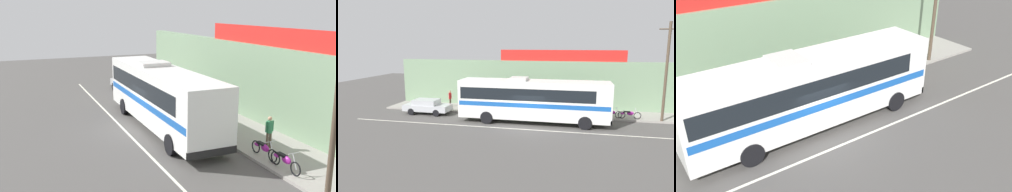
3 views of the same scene
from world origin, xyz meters
The scene contains 13 objects.
ground_plane centered at (0.00, 0.00, 0.00)m, with size 70.00×70.00×0.00m, color #4F4C49.
sidewalk_slab centered at (0.00, 5.20, 0.07)m, with size 30.00×3.60×0.14m, color gray.
storefront_facade centered at (0.00, 7.35, 2.40)m, with size 30.00×0.70×4.80m, color gray.
storefront_billboard centered at (2.17, 7.35, 5.35)m, with size 12.29×0.12×1.10m, color red.
road_center_stripe centered at (0.00, -0.80, 0.00)m, with size 30.00×0.14×0.01m, color silver.
intercity_bus centered at (0.13, 1.37, 2.07)m, with size 12.33×2.67×3.78m.
parked_car centered at (-9.92, 2.34, 0.74)m, with size 4.30×1.86×1.37m.
utility_pole centered at (10.78, 3.72, 4.35)m, with size 1.60×0.22×8.15m.
motorcycle_green centered at (8.21, 3.88, 0.57)m, with size 1.90×0.56×0.94m.
motorcycle_black centered at (6.70, 3.91, 0.57)m, with size 1.88×0.56×0.94m.
pedestrian_near_shop centered at (5.79, 4.90, 1.09)m, with size 0.30×0.48×1.63m.
pedestrian_far_left centered at (-1.18, 4.51, 1.05)m, with size 0.30×0.48×1.58m.
pedestrian_by_curb centered at (-8.83, 5.21, 1.10)m, with size 0.30×0.48×1.66m.
Camera 2 is at (3.38, -22.96, 6.66)m, focal length 32.10 mm.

